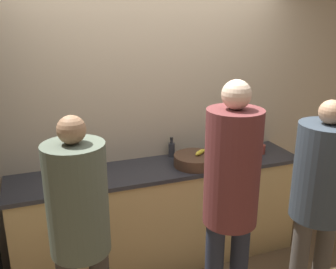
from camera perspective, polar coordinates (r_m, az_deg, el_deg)
wall_back at (r=3.42m, az=-2.72°, el=2.26°), size 5.20×0.06×2.60m
counter at (r=3.50m, az=-1.13°, el=-12.00°), size 2.58×0.58×0.95m
person_left at (r=2.41m, az=-13.41°, el=-12.59°), size 0.37×0.37×1.68m
person_center at (r=2.52m, az=9.58°, el=-8.36°), size 0.36×0.36×1.85m
person_right at (r=2.92m, az=22.26°, el=-7.52°), size 0.41×0.41×1.68m
fruit_bowl at (r=3.29m, az=4.17°, el=-3.91°), size 0.38×0.38×0.14m
utensil_crock at (r=3.27m, az=-11.28°, el=-4.10°), size 0.10×0.10×0.30m
bottle_dark at (r=3.48m, az=0.54°, el=-2.24°), size 0.06×0.06×0.19m
cup_red at (r=3.67m, az=14.03°, el=-2.19°), size 0.08×0.08×0.08m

